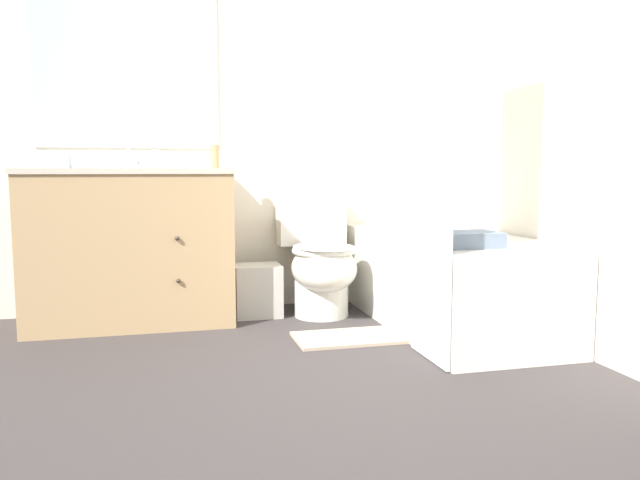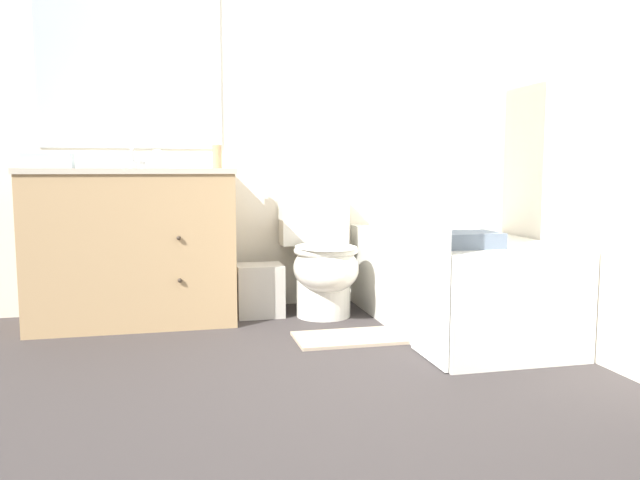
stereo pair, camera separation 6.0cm
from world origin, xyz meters
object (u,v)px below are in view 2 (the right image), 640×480
sink_faucet (133,162)px  hand_towel_folded (48,161)px  soap_dispenser (217,156)px  wastebasket (260,290)px  bathtub (450,281)px  bath_towel_folded (465,240)px  toilet (322,261)px  bath_mat (350,338)px  vanity_cabinet (134,245)px  tissue_box (158,161)px

sink_faucet → hand_towel_folded: size_ratio=0.58×
soap_dispenser → sink_faucet: bearing=162.6°
wastebasket → hand_towel_folded: hand_towel_folded is taller
bathtub → hand_towel_folded: hand_towel_folded is taller
sink_faucet → hand_towel_folded: sink_faucet is taller
hand_towel_folded → bathtub: bearing=-9.1°
bathtub → soap_dispenser: soap_dispenser is taller
bath_towel_folded → wastebasket: bearing=129.9°
bathtub → hand_towel_folded: 2.23m
wastebasket → soap_dispenser: 0.83m
wastebasket → bath_towel_folded: bath_towel_folded is taller
bathtub → toilet: bearing=145.7°
soap_dispenser → bath_towel_folded: (1.06, -1.04, -0.40)m
sink_faucet → soap_dispenser: (0.48, -0.15, 0.04)m
hand_towel_folded → bath_mat: size_ratio=0.43×
vanity_cabinet → hand_towel_folded: hand_towel_folded is taller
sink_faucet → toilet: size_ratio=0.20×
toilet → hand_towel_folded: (-1.48, -0.09, 0.59)m
bath_mat → wastebasket: bearing=121.2°
toilet → hand_towel_folded: size_ratio=2.92×
toilet → sink_faucet: bearing=165.7°
tissue_box → hand_towel_folded: tissue_box is taller
toilet → bath_mat: 0.64m
bathtub → bath_mat: size_ratio=2.75×
wastebasket → bath_mat: size_ratio=0.54×
sink_faucet → hand_towel_folded: 0.54m
toilet → bathtub: size_ratio=0.46×
tissue_box → wastebasket: bearing=2.8°
vanity_cabinet → soap_dispenser: bearing=5.4°
sink_faucet → bath_towel_folded: (1.54, -1.19, -0.37)m
sink_faucet → hand_towel_folded: (-0.40, -0.36, 0.00)m
tissue_box → hand_towel_folded: (-0.55, -0.13, -0.00)m
tissue_box → hand_towel_folded: size_ratio=0.56×
toilet → bath_towel_folded: (0.46, -0.92, 0.22)m
sink_faucet → soap_dispenser: size_ratio=0.87×
tissue_box → soap_dispenser: (0.33, 0.08, 0.03)m
vanity_cabinet → bathtub: 1.78m
tissue_box → hand_towel_folded: 0.56m
bathtub → bath_mat: 0.67m
toilet → bathtub: 0.76m
bathtub → bath_mat: bearing=-167.7°
hand_towel_folded → bath_towel_folded: (1.94, -0.83, -0.37)m
wastebasket → bathtub: bearing=-26.6°
bathtub → sink_faucet: bearing=157.7°
sink_faucet → tissue_box: (0.15, -0.23, 0.01)m
toilet → wastebasket: 0.41m
bath_towel_folded → bath_mat: 0.79m
vanity_cabinet → hand_towel_folded: 0.64m
tissue_box → bathtub: bearing=-16.7°
wastebasket → soap_dispenser: (-0.23, 0.05, 0.79)m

